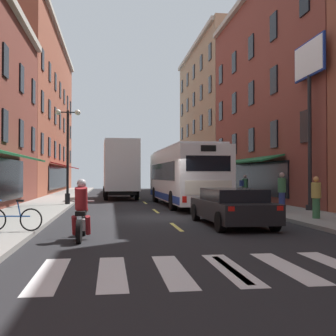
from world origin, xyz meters
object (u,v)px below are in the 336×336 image
(sedan_near, at_px, (232,206))
(bicycle_near, at_px, (13,219))
(sedan_mid, at_px, (115,187))
(transit_bus, at_px, (184,176))
(pedestrian_mid, at_px, (282,191))
(pedestrian_far, at_px, (316,197))
(pedestrian_near, at_px, (245,188))
(billboard_sign, at_px, (309,80))
(box_truck, at_px, (120,170))
(street_lamp_twin, at_px, (68,152))
(motorcycle_rider, at_px, (82,214))

(sedan_near, xyz_separation_m, bicycle_near, (-7.01, -1.59, -0.17))
(sedan_near, relative_size, sedan_mid, 1.03)
(transit_bus, height_order, pedestrian_mid, transit_bus)
(pedestrian_far, bearing_deg, pedestrian_near, -44.68)
(billboard_sign, bearing_deg, sedan_near, -139.75)
(box_truck, distance_m, pedestrian_far, 18.24)
(transit_bus, bearing_deg, bicycle_near, -121.81)
(pedestrian_far, bearing_deg, bicycle_near, 60.27)
(sedan_mid, relative_size, pedestrian_near, 2.83)
(sedan_near, xyz_separation_m, pedestrian_near, (4.01, 10.69, 0.34))
(box_truck, bearing_deg, street_lamp_twin, -113.28)
(pedestrian_mid, distance_m, pedestrian_far, 3.20)
(billboard_sign, distance_m, street_lamp_twin, 13.44)
(transit_bus, distance_m, motorcycle_rider, 13.30)
(sedan_mid, distance_m, street_lamp_twin, 16.69)
(billboard_sign, height_order, bicycle_near, billboard_sign)
(billboard_sign, xyz_separation_m, sedan_mid, (-8.83, 22.09, -5.60))
(motorcycle_rider, relative_size, pedestrian_far, 1.31)
(pedestrian_far, bearing_deg, sedan_near, 58.69)
(motorcycle_rider, bearing_deg, box_truck, 85.62)
(box_truck, bearing_deg, billboard_sign, -57.09)
(motorcycle_rider, bearing_deg, billboard_sign, 34.24)
(bicycle_near, bearing_deg, motorcycle_rider, -25.79)
(pedestrian_mid, bearing_deg, bicycle_near, -146.82)
(box_truck, bearing_deg, motorcycle_rider, -94.38)
(motorcycle_rider, height_order, pedestrian_far, pedestrian_far)
(billboard_sign, height_order, motorcycle_rider, billboard_sign)
(pedestrian_mid, relative_size, street_lamp_twin, 0.33)
(billboard_sign, distance_m, pedestrian_near, 8.34)
(transit_bus, bearing_deg, pedestrian_far, -69.02)
(sedan_mid, distance_m, bicycle_near, 28.16)
(transit_bus, relative_size, pedestrian_mid, 6.47)
(billboard_sign, relative_size, sedan_near, 1.65)
(sedan_near, xyz_separation_m, street_lamp_twin, (-6.62, 10.13, 2.45))
(pedestrian_mid, bearing_deg, pedestrian_far, -84.30)
(billboard_sign, height_order, street_lamp_twin, billboard_sign)
(sedan_near, distance_m, bicycle_near, 7.19)
(sedan_near, height_order, pedestrian_near, pedestrian_near)
(billboard_sign, distance_m, pedestrian_far, 6.64)
(billboard_sign, relative_size, motorcycle_rider, 3.85)
(pedestrian_near, bearing_deg, street_lamp_twin, -98.96)
(box_truck, height_order, sedan_near, box_truck)
(sedan_near, bearing_deg, box_truck, 101.22)
(sedan_near, xyz_separation_m, pedestrian_far, (3.49, 0.64, 0.27))
(bicycle_near, bearing_deg, sedan_near, 12.77)
(pedestrian_mid, bearing_deg, street_lamp_twin, 153.99)
(motorcycle_rider, height_order, pedestrian_near, pedestrian_near)
(pedestrian_mid, bearing_deg, box_truck, 122.89)
(transit_bus, distance_m, sedan_mid, 17.12)
(sedan_mid, bearing_deg, transit_bus, -77.26)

